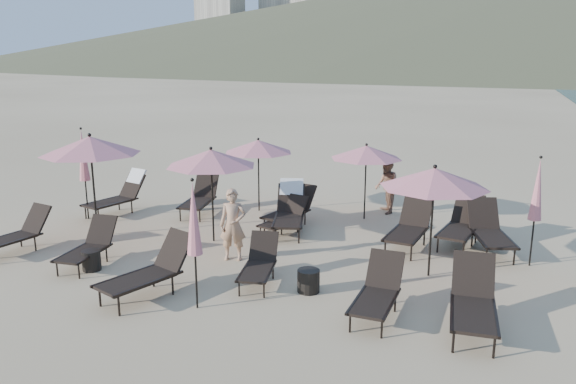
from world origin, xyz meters
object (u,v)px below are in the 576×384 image
at_px(lounger_3, 259,263).
at_px(lounger_6, 120,194).
at_px(lounger_9, 291,208).
at_px(umbrella_closed_2, 83,156).
at_px(lounger_1, 89,245).
at_px(lounger_13, 461,224).
at_px(lounger_0, 16,233).
at_px(lounger_12, 285,217).
at_px(umbrella_open_1, 211,158).
at_px(umbrella_open_2, 434,178).
at_px(lounger_5, 474,301).
at_px(beachgoer_b, 386,186).
at_px(lounger_11, 490,230).
at_px(beachgoer_a, 233,225).
at_px(umbrella_open_3, 258,146).
at_px(lounger_4, 378,291).
at_px(umbrella_open_0, 90,145).
at_px(umbrella_closed_1, 537,190).
at_px(lounger_7, 200,197).
at_px(lounger_2, 149,270).
at_px(side_table_0, 91,260).
at_px(umbrella_closed_0, 194,219).
at_px(lounger_8, 290,209).
at_px(lounger_10, 409,226).
at_px(umbrella_open_4, 366,152).
at_px(side_table_1, 308,281).

distance_m(lounger_3, lounger_6, 6.46).
distance_m(lounger_9, umbrella_closed_2, 5.63).
relative_size(lounger_1, lounger_13, 0.85).
xyz_separation_m(lounger_0, lounger_6, (0.12, 3.50, 0.10)).
height_order(lounger_0, lounger_12, lounger_0).
relative_size(umbrella_open_1, umbrella_open_2, 1.00).
height_order(lounger_5, beachgoer_b, beachgoer_b).
relative_size(lounger_11, beachgoer_a, 1.26).
height_order(umbrella_open_1, umbrella_open_3, umbrella_open_1).
bearing_deg(lounger_11, umbrella_closed_2, 168.66).
relative_size(lounger_13, umbrella_open_3, 0.92).
distance_m(lounger_5, umbrella_open_2, 2.71).
height_order(lounger_6, umbrella_open_2, umbrella_open_2).
bearing_deg(lounger_4, umbrella_open_0, 167.10).
bearing_deg(umbrella_closed_1, lounger_13, 147.49).
xyz_separation_m(lounger_3, lounger_7, (-3.49, 3.90, 0.07)).
xyz_separation_m(lounger_1, lounger_2, (2.08, -0.87, 0.07)).
distance_m(lounger_13, side_table_0, 8.19).
xyz_separation_m(lounger_6, umbrella_closed_1, (10.53, -0.38, 1.08)).
bearing_deg(umbrella_open_1, lounger_3, -43.58).
xyz_separation_m(lounger_9, lounger_11, (4.82, -0.28, 0.04)).
bearing_deg(umbrella_open_1, lounger_5, -22.42).
bearing_deg(beachgoer_a, umbrella_open_1, 118.50).
bearing_deg(lounger_1, umbrella_closed_0, -24.26).
bearing_deg(umbrella_open_2, umbrella_closed_0, -140.71).
relative_size(lounger_1, beachgoer_a, 1.05).
xyz_separation_m(lounger_4, lounger_7, (-5.91, 4.50, 0.03)).
height_order(lounger_3, lounger_8, lounger_8).
distance_m(lounger_10, umbrella_open_4, 2.74).
bearing_deg(lounger_1, beachgoer_b, 44.84).
distance_m(lounger_3, umbrella_open_2, 3.73).
bearing_deg(lounger_10, lounger_3, -121.07).
bearing_deg(umbrella_open_0, side_table_0, -53.63).
xyz_separation_m(lounger_0, lounger_4, (8.15, -0.28, -0.01)).
distance_m(lounger_9, lounger_10, 3.17).
xyz_separation_m(lounger_13, side_table_0, (-6.92, -4.37, -0.28)).
relative_size(lounger_10, side_table_1, 4.44).
distance_m(lounger_12, umbrella_open_4, 2.83).
height_order(lounger_5, lounger_11, lounger_11).
bearing_deg(beachgoer_b, lounger_4, -13.77).
bearing_deg(umbrella_closed_0, lounger_11, 46.43).
bearing_deg(umbrella_open_1, lounger_7, 126.58).
distance_m(lounger_1, lounger_10, 7.00).
height_order(lounger_2, umbrella_closed_1, umbrella_closed_1).
relative_size(lounger_0, lounger_9, 0.97).
bearing_deg(lounger_5, umbrella_closed_2, 159.24).
xyz_separation_m(lounger_11, umbrella_open_1, (-6.09, -1.55, 1.50)).
bearing_deg(lounger_9, lounger_0, -126.72).
relative_size(umbrella_closed_0, umbrella_closed_2, 0.94).
xyz_separation_m(lounger_0, umbrella_closed_0, (5.17, -1.11, 1.16)).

